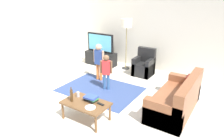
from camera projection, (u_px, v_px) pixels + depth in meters
ground at (99, 101)px, 5.30m from camera, size 7.80×7.80×0.00m
wall_back at (149, 31)px, 7.18m from camera, size 6.00×0.12×2.70m
wall_left at (20, 36)px, 6.34m from camera, size 0.12×6.00×2.70m
area_rug at (100, 89)px, 5.90m from camera, size 2.20×1.60×0.01m
tv_stand at (101, 59)px, 7.83m from camera, size 1.20×0.44×0.50m
tv at (100, 43)px, 7.60m from camera, size 1.10×0.28×0.71m
couch at (178, 100)px, 4.72m from camera, size 0.80×1.80×0.86m
armchair at (144, 66)px, 6.86m from camera, size 0.60×0.60×0.90m
floor_lamp at (127, 26)px, 6.98m from camera, size 0.36×0.36×1.78m
child_near_tv at (99, 59)px, 6.32m from camera, size 0.39×0.19×1.16m
child_center at (106, 69)px, 5.70m from camera, size 0.32×0.20×1.03m
coffee_table at (86, 104)px, 4.39m from camera, size 1.00×0.60×0.42m
book_stack at (91, 98)px, 4.42m from camera, size 0.30×0.24×0.11m
bottle at (72, 95)px, 4.37m from camera, size 0.06×0.06×0.33m
tv_remote at (101, 104)px, 4.29m from camera, size 0.17×0.07×0.02m
soda_can at (78, 94)px, 4.59m from camera, size 0.07×0.07×0.12m
plate at (90, 107)px, 4.17m from camera, size 0.22×0.22×0.02m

